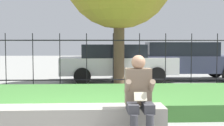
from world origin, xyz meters
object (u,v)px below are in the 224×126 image
at_px(person_seated_reader, 139,94).
at_px(car_parked_center, 116,62).
at_px(car_parked_right, 184,60).
at_px(stone_bench, 70,123).

bearing_deg(person_seated_reader, car_parked_center, 89.15).
relative_size(person_seated_reader, car_parked_right, 0.26).
bearing_deg(car_parked_center, stone_bench, -102.35).
height_order(stone_bench, person_seated_reader, person_seated_reader).
height_order(stone_bench, car_parked_center, car_parked_center).
xyz_separation_m(stone_bench, car_parked_right, (3.79, 7.11, 0.57)).
height_order(car_parked_right, car_parked_center, car_parked_right).
bearing_deg(car_parked_center, person_seated_reader, -93.72).
relative_size(car_parked_right, car_parked_center, 1.11).
distance_m(person_seated_reader, car_parked_right, 7.90).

